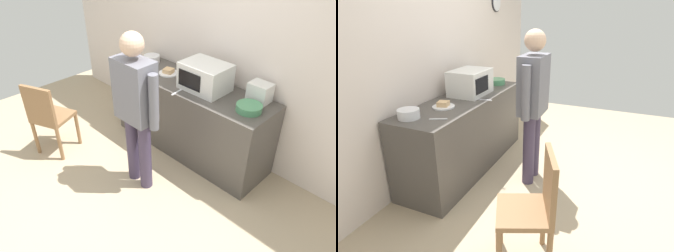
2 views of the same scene
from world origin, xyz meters
The scene contains 12 objects.
ground_plane centered at (0.00, 0.00, 0.00)m, with size 6.00×6.00×0.00m, color tan.
back_wall centered at (0.00, 1.60, 1.30)m, with size 5.40×0.13×2.60m.
kitchen_counter centered at (-0.03, 1.22, 0.45)m, with size 2.01×0.62×0.89m, color #4C4742.
microwave centered at (0.15, 1.23, 1.04)m, with size 0.50×0.39×0.30m.
sandwich_plate centered at (-0.42, 1.24, 0.91)m, with size 0.24×0.24×0.07m.
salad_bowl centered at (0.76, 1.18, 0.93)m, with size 0.25×0.25×0.07m, color #4C8E60.
cereal_bowl centered at (-0.83, 1.34, 0.94)m, with size 0.21×0.21×0.09m, color white.
toaster centered at (0.72, 1.42, 0.99)m, with size 0.22×0.18×0.20m, color silver.
fork_utensil centered at (-0.01, 0.96, 0.90)m, with size 0.17×0.02×0.01m, color silver.
spoon_utensil centered at (-0.74, 1.07, 0.90)m, with size 0.17×0.02×0.01m, color silver.
person_standing centered at (0.00, 0.38, 0.98)m, with size 0.59×0.24×1.68m.
wooden_chair centered at (-1.15, -0.03, 0.52)m, with size 0.52×0.52×0.94m.
Camera 1 is at (2.12, -1.29, 2.51)m, focal length 34.32 mm.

